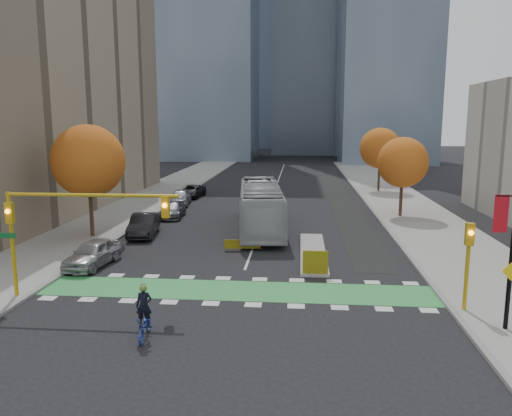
% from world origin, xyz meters
% --- Properties ---
extents(ground, '(300.00, 300.00, 0.00)m').
position_xyz_m(ground, '(0.00, 0.00, 0.00)').
color(ground, black).
rests_on(ground, ground).
extents(sidewalk_west, '(7.00, 120.00, 0.15)m').
position_xyz_m(sidewalk_west, '(-13.50, 20.00, 0.07)').
color(sidewalk_west, gray).
rests_on(sidewalk_west, ground).
extents(sidewalk_east, '(7.00, 120.00, 0.15)m').
position_xyz_m(sidewalk_east, '(13.50, 20.00, 0.07)').
color(sidewalk_east, gray).
rests_on(sidewalk_east, ground).
extents(curb_west, '(0.30, 120.00, 0.16)m').
position_xyz_m(curb_west, '(-10.00, 20.00, 0.07)').
color(curb_west, gray).
rests_on(curb_west, ground).
extents(curb_east, '(0.30, 120.00, 0.16)m').
position_xyz_m(curb_east, '(10.00, 20.00, 0.07)').
color(curb_east, gray).
rests_on(curb_east, ground).
extents(bike_crossing, '(20.00, 3.00, 0.01)m').
position_xyz_m(bike_crossing, '(0.00, 1.50, 0.01)').
color(bike_crossing, green).
rests_on(bike_crossing, ground).
extents(centre_line, '(0.15, 70.00, 0.01)m').
position_xyz_m(centre_line, '(0.00, 40.00, 0.01)').
color(centre_line, silver).
rests_on(centre_line, ground).
extents(bike_lane_paint, '(2.50, 50.00, 0.01)m').
position_xyz_m(bike_lane_paint, '(7.50, 30.00, 0.01)').
color(bike_lane_paint, black).
rests_on(bike_lane_paint, ground).
extents(median_island, '(1.60, 10.00, 0.16)m').
position_xyz_m(median_island, '(4.00, 9.00, 0.08)').
color(median_island, gray).
rests_on(median_island, ground).
extents(hazard_board, '(1.40, 0.12, 1.30)m').
position_xyz_m(hazard_board, '(4.00, 4.20, 0.80)').
color(hazard_board, yellow).
rests_on(hazard_board, median_island).
extents(building_west, '(16.00, 44.00, 25.00)m').
position_xyz_m(building_west, '(-24.00, 22.00, 12.50)').
color(building_west, gray).
rests_on(building_west, ground).
extents(tower_ne, '(18.00, 24.00, 60.00)m').
position_xyz_m(tower_ne, '(20.00, 85.00, 30.00)').
color(tower_ne, '#47566B').
rests_on(tower_ne, ground).
extents(tower_far, '(26.00, 26.00, 80.00)m').
position_xyz_m(tower_far, '(-4.00, 140.00, 40.00)').
color(tower_far, '#47566B').
rests_on(tower_far, ground).
extents(tree_west, '(5.20, 5.20, 8.22)m').
position_xyz_m(tree_west, '(-12.00, 12.00, 5.62)').
color(tree_west, '#332114').
rests_on(tree_west, ground).
extents(tree_east_near, '(4.40, 4.40, 7.08)m').
position_xyz_m(tree_east_near, '(12.00, 22.00, 4.86)').
color(tree_east_near, '#332114').
rests_on(tree_east_near, ground).
extents(tree_east_far, '(4.80, 4.80, 7.65)m').
position_xyz_m(tree_east_far, '(12.50, 38.00, 5.24)').
color(tree_east_far, '#332114').
rests_on(tree_east_far, ground).
extents(traffic_signal_west, '(8.53, 0.56, 5.20)m').
position_xyz_m(traffic_signal_west, '(-7.93, -0.51, 4.03)').
color(traffic_signal_west, '#BF9914').
rests_on(traffic_signal_west, ground).
extents(traffic_signal_east, '(0.35, 0.43, 4.10)m').
position_xyz_m(traffic_signal_east, '(10.50, -0.51, 2.73)').
color(traffic_signal_east, '#BF9914').
rests_on(traffic_signal_east, ground).
extents(cyclist, '(0.83, 1.97, 2.21)m').
position_xyz_m(cyclist, '(-2.91, -4.37, 0.74)').
color(cyclist, '#21369A').
rests_on(cyclist, ground).
extents(bus, '(4.56, 13.64, 3.73)m').
position_xyz_m(bus, '(0.07, 15.70, 1.86)').
color(bus, '#ADB1B5').
rests_on(bus, ground).
extents(parked_car_a, '(2.37, 4.76, 1.56)m').
position_xyz_m(parked_car_a, '(-9.00, 5.00, 0.78)').
color(parked_car_a, '#A8A8AD').
rests_on(parked_car_a, ground).
extents(parked_car_b, '(2.39, 5.17, 1.64)m').
position_xyz_m(parked_car_b, '(-8.43, 12.92, 0.82)').
color(parked_car_b, black).
rests_on(parked_car_b, ground).
extents(parked_car_c, '(2.21, 4.82, 1.37)m').
position_xyz_m(parked_car_c, '(-8.15, 20.20, 0.68)').
color(parked_car_c, '#55555B').
rests_on(parked_car_c, ground).
extents(parked_car_d, '(2.76, 5.17, 1.38)m').
position_xyz_m(parked_car_d, '(-9.00, 31.70, 0.69)').
color(parked_car_d, black).
rests_on(parked_car_d, ground).
extents(parked_car_e, '(2.37, 4.88, 1.61)m').
position_xyz_m(parked_car_e, '(-9.00, 26.70, 0.80)').
color(parked_car_e, '#99999E').
rests_on(parked_car_e, ground).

